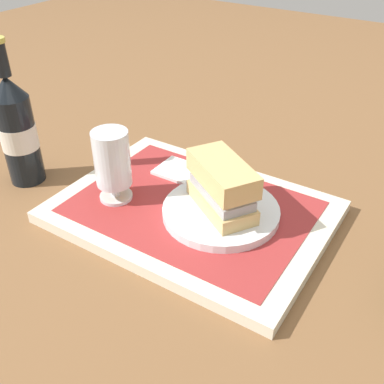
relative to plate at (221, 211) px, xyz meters
The scene contains 8 objects.
ground_plane 0.06m from the plate, ahead, with size 3.00×3.00×0.00m, color brown.
tray 0.06m from the plate, ahead, with size 0.44×0.32×0.02m, color beige.
placemat 0.05m from the plate, ahead, with size 0.38×0.27×0.00m, color #9E2D2D.
plate is the anchor object (origin of this frame).
sandwich 0.05m from the plate, 32.87° to the right, with size 0.14×0.12×0.08m.
beer_glass 0.19m from the plate, 17.07° to the left, with size 0.06×0.06×0.12m.
napkin_folded 0.15m from the plate, 30.13° to the right, with size 0.09×0.07×0.01m, color white.
beer_bottle 0.39m from the plate, 11.06° to the left, with size 0.07×0.07×0.27m.
Camera 1 is at (-0.33, 0.52, 0.47)m, focal length 42.64 mm.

